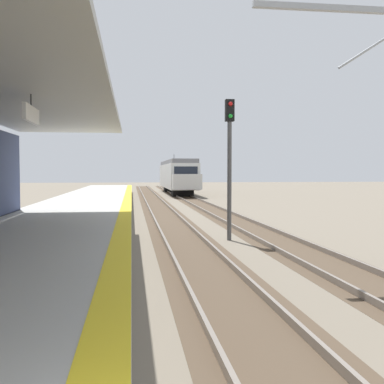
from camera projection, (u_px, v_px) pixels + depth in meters
station_platform at (64, 228)px, 17.10m from camera, size 5.00×80.00×0.91m
track_pair_nearest_platform at (172, 224)px, 21.65m from camera, size 2.34×120.00×0.16m
track_pair_middle at (242, 223)px, 22.10m from camera, size 2.34×120.00×0.16m
approaching_train at (177, 175)px, 53.26m from camera, size 2.93×19.60×4.76m
rail_signal_post at (230, 154)px, 16.82m from camera, size 0.32×0.34×5.20m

